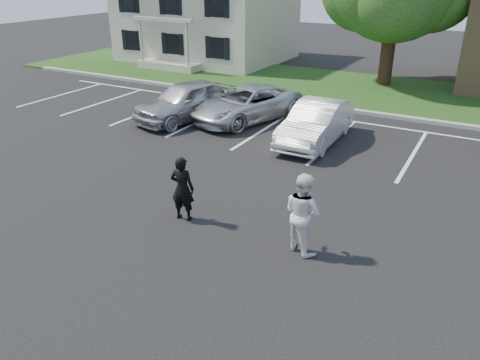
# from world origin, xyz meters

# --- Properties ---
(ground_plane) EXTENTS (90.00, 90.00, 0.00)m
(ground_plane) POSITION_xyz_m (0.00, 0.00, 0.00)
(ground_plane) COLOR black
(ground_plane) RESTS_ON ground
(curb) EXTENTS (40.00, 0.30, 0.15)m
(curb) POSITION_xyz_m (0.00, 12.00, 0.07)
(curb) COLOR gray
(curb) RESTS_ON ground
(grass_strip) EXTENTS (44.00, 8.00, 0.08)m
(grass_strip) POSITION_xyz_m (0.00, 16.00, 0.04)
(grass_strip) COLOR #1B3C16
(grass_strip) RESTS_ON ground
(stall_lines) EXTENTS (34.00, 5.36, 0.01)m
(stall_lines) POSITION_xyz_m (1.40, 8.95, 0.01)
(stall_lines) COLOR silver
(stall_lines) RESTS_ON ground
(man_black_suit) EXTENTS (0.67, 0.51, 1.66)m
(man_black_suit) POSITION_xyz_m (-1.44, 0.67, 0.83)
(man_black_suit) COLOR black
(man_black_suit) RESTS_ON ground
(man_white_shirt) EXTENTS (1.11, 1.02, 1.85)m
(man_white_shirt) POSITION_xyz_m (1.68, 0.78, 0.93)
(man_white_shirt) COLOR white
(man_white_shirt) RESTS_ON ground
(car_silver_west) EXTENTS (3.01, 4.97, 1.58)m
(car_silver_west) POSITION_xyz_m (-6.20, 7.67, 0.79)
(car_silver_west) COLOR #B7B7BC
(car_silver_west) RESTS_ON ground
(car_silver_minivan) EXTENTS (3.77, 5.43, 1.38)m
(car_silver_minivan) POSITION_xyz_m (-4.00, 8.76, 0.69)
(car_silver_minivan) COLOR #B9BBC2
(car_silver_minivan) RESTS_ON ground
(car_white_sedan) EXTENTS (1.57, 4.41, 1.45)m
(car_white_sedan) POSITION_xyz_m (-0.56, 7.62, 0.72)
(car_white_sedan) COLOR silver
(car_white_sedan) RESTS_ON ground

